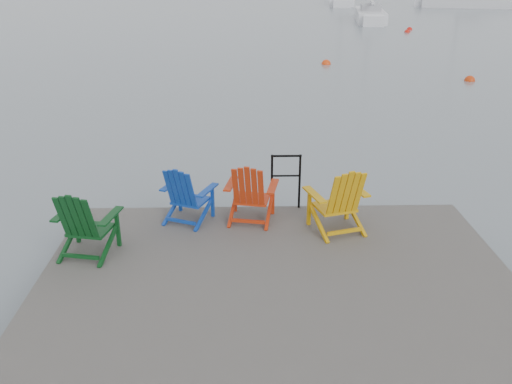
{
  "coord_description": "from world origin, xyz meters",
  "views": [
    {
      "loc": [
        -0.41,
        -5.48,
        4.14
      ],
      "look_at": [
        -0.22,
        2.28,
        0.85
      ],
      "focal_mm": 38.0,
      "sensor_mm": 36.0,
      "label": 1
    }
  ],
  "objects_px": {
    "handrail": "(286,176)",
    "chair_red": "(250,192)",
    "sailboat_far": "(465,4)",
    "buoy_c": "(407,32)",
    "chair_yellow": "(339,199)",
    "buoy_a": "(470,81)",
    "chair_blue": "(186,194)",
    "sailboat_mid": "(342,1)",
    "buoy_b": "(326,64)",
    "buoy_d": "(409,30)",
    "chair_green": "(84,222)",
    "sailboat_near": "(370,16)"
  },
  "relations": [
    {
      "from": "buoy_a",
      "to": "chair_green",
      "type": "bearing_deg",
      "value": -127.62
    },
    {
      "from": "sailboat_mid",
      "to": "sailboat_far",
      "type": "xyz_separation_m",
      "value": [
        11.4,
        -5.32,
        0.0
      ]
    },
    {
      "from": "sailboat_mid",
      "to": "buoy_d",
      "type": "bearing_deg",
      "value": -79.36
    },
    {
      "from": "buoy_b",
      "to": "chair_red",
      "type": "bearing_deg",
      "value": -102.14
    },
    {
      "from": "chair_green",
      "to": "buoy_b",
      "type": "relative_size",
      "value": 2.36
    },
    {
      "from": "buoy_c",
      "to": "buoy_d",
      "type": "height_order",
      "value": "buoy_d"
    },
    {
      "from": "chair_green",
      "to": "chair_blue",
      "type": "distance_m",
      "value": 1.6
    },
    {
      "from": "sailboat_far",
      "to": "buoy_b",
      "type": "height_order",
      "value": "sailboat_far"
    },
    {
      "from": "handrail",
      "to": "buoy_b",
      "type": "bearing_deg",
      "value": 79.42
    },
    {
      "from": "chair_red",
      "to": "buoy_b",
      "type": "bearing_deg",
      "value": 88.79
    },
    {
      "from": "chair_red",
      "to": "buoy_b",
      "type": "height_order",
      "value": "chair_red"
    },
    {
      "from": "buoy_a",
      "to": "buoy_c",
      "type": "bearing_deg",
      "value": 82.6
    },
    {
      "from": "handrail",
      "to": "chair_green",
      "type": "bearing_deg",
      "value": -152.08
    },
    {
      "from": "handrail",
      "to": "chair_red",
      "type": "height_order",
      "value": "chair_red"
    },
    {
      "from": "handrail",
      "to": "buoy_c",
      "type": "height_order",
      "value": "handrail"
    },
    {
      "from": "chair_red",
      "to": "buoy_b",
      "type": "relative_size",
      "value": 2.32
    },
    {
      "from": "chair_green",
      "to": "chair_red",
      "type": "distance_m",
      "value": 2.42
    },
    {
      "from": "chair_green",
      "to": "sailboat_near",
      "type": "xyz_separation_m",
      "value": [
        11.98,
        37.12,
        -0.63
      ]
    },
    {
      "from": "handrail",
      "to": "buoy_d",
      "type": "xyz_separation_m",
      "value": [
        10.54,
        29.41,
        -1.04
      ]
    },
    {
      "from": "buoy_c",
      "to": "chair_yellow",
      "type": "bearing_deg",
      "value": -107.81
    },
    {
      "from": "buoy_b",
      "to": "chair_green",
      "type": "bearing_deg",
      "value": -108.13
    },
    {
      "from": "chair_green",
      "to": "buoy_a",
      "type": "relative_size",
      "value": 2.41
    },
    {
      "from": "sailboat_far",
      "to": "buoy_a",
      "type": "bearing_deg",
      "value": 177.29
    },
    {
      "from": "buoy_a",
      "to": "handrail",
      "type": "bearing_deg",
      "value": -122.58
    },
    {
      "from": "sailboat_near",
      "to": "chair_blue",
      "type": "bearing_deg",
      "value": -97.69
    },
    {
      "from": "handrail",
      "to": "chair_yellow",
      "type": "distance_m",
      "value": 1.1
    },
    {
      "from": "sailboat_far",
      "to": "buoy_b",
      "type": "distance_m",
      "value": 37.41
    },
    {
      "from": "chair_blue",
      "to": "buoy_b",
      "type": "xyz_separation_m",
      "value": [
        4.57,
        16.73,
        -0.96
      ]
    },
    {
      "from": "sailboat_mid",
      "to": "chair_green",
      "type": "bearing_deg",
      "value": -93.27
    },
    {
      "from": "sailboat_near",
      "to": "buoy_c",
      "type": "distance_m",
      "value": 7.62
    },
    {
      "from": "sailboat_far",
      "to": "chair_red",
      "type": "bearing_deg",
      "value": 173.65
    },
    {
      "from": "chair_blue",
      "to": "chair_yellow",
      "type": "bearing_deg",
      "value": 13.09
    },
    {
      "from": "sailboat_near",
      "to": "buoy_c",
      "type": "relative_size",
      "value": 31.22
    },
    {
      "from": "buoy_c",
      "to": "buoy_d",
      "type": "distance_m",
      "value": 1.44
    },
    {
      "from": "handrail",
      "to": "chair_yellow",
      "type": "relative_size",
      "value": 0.89
    },
    {
      "from": "chair_red",
      "to": "sailboat_mid",
      "type": "height_order",
      "value": "sailboat_mid"
    },
    {
      "from": "chair_blue",
      "to": "sailboat_mid",
      "type": "bearing_deg",
      "value": 100.63
    },
    {
      "from": "handrail",
      "to": "sailboat_mid",
      "type": "bearing_deg",
      "value": 79.3
    },
    {
      "from": "chair_green",
      "to": "buoy_b",
      "type": "bearing_deg",
      "value": 83.53
    },
    {
      "from": "chair_blue",
      "to": "buoy_c",
      "type": "relative_size",
      "value": 2.59
    },
    {
      "from": "chair_green",
      "to": "chair_red",
      "type": "bearing_deg",
      "value": 35.93
    },
    {
      "from": "handrail",
      "to": "sailboat_far",
      "type": "bearing_deg",
      "value": 66.08
    },
    {
      "from": "handrail",
      "to": "buoy_d",
      "type": "relative_size",
      "value": 2.41
    },
    {
      "from": "handrail",
      "to": "sailboat_mid",
      "type": "height_order",
      "value": "sailboat_mid"
    },
    {
      "from": "sailboat_near",
      "to": "buoy_d",
      "type": "relative_size",
      "value": 29.37
    },
    {
      "from": "handrail",
      "to": "chair_red",
      "type": "bearing_deg",
      "value": -140.05
    },
    {
      "from": "sailboat_mid",
      "to": "buoy_a",
      "type": "bearing_deg",
      "value": -83.2
    },
    {
      "from": "chair_blue",
      "to": "buoy_d",
      "type": "xyz_separation_m",
      "value": [
        12.06,
        29.87,
        -0.96
      ]
    },
    {
      "from": "handrail",
      "to": "chair_yellow",
      "type": "xyz_separation_m",
      "value": [
        0.71,
        -0.84,
        -0.03
      ]
    },
    {
      "from": "sailboat_mid",
      "to": "buoy_b",
      "type": "relative_size",
      "value": 31.55
    }
  ]
}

